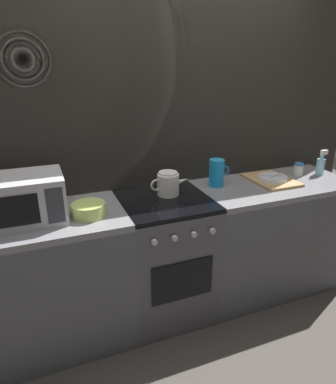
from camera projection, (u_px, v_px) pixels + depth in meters
ground_plane at (166, 308)px, 2.63m from camera, size 8.00×8.00×0.00m
back_wall at (149, 145)px, 2.47m from camera, size 3.60×0.05×2.40m
counter_left at (32, 285)px, 2.16m from camera, size 1.20×0.60×0.90m
stove_unit at (166, 257)px, 2.46m from camera, size 0.60×0.63×0.90m
counter_right at (269, 235)px, 2.77m from camera, size 1.20×0.60×0.90m
microwave at (23, 199)px, 1.95m from camera, size 0.46×0.35×0.27m
kettle at (168, 184)px, 2.35m from camera, size 0.28×0.15×0.17m
mixing_bowl at (89, 210)px, 2.04m from camera, size 0.20×0.20×0.08m
pitcher at (217, 173)px, 2.52m from camera, size 0.16×0.11×0.20m
dish_pile at (272, 179)px, 2.63m from camera, size 0.30×0.40×0.06m
spice_jar at (298, 169)px, 2.76m from camera, size 0.08×0.08×0.10m
spray_bottle at (321, 165)px, 2.77m from camera, size 0.08×0.06×0.20m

